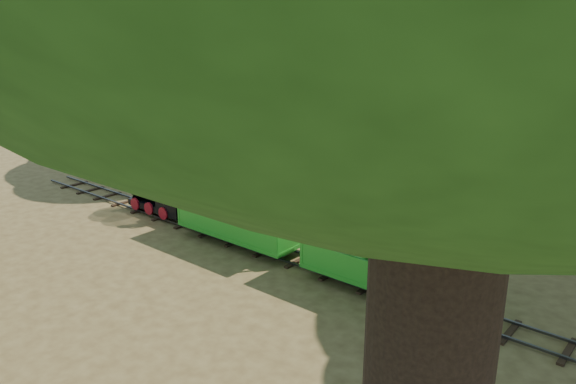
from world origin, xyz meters
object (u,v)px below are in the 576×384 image
Objects in this scene: carriage_front at (242,214)px; carriage_rear at (384,256)px; locomotive at (156,159)px; fence at (445,171)px.

carriage_front is 1.00× the size of carriage_rear.
locomotive is 3.64m from carriage_front.
carriage_front is at bearing -102.97° from fence.
fence is at bearing 55.89° from locomotive.
carriage_rear is 8.30m from fence.
locomotive is 0.81× the size of carriage_rear.
locomotive is 9.65m from fence.
carriage_rear reaches higher than fence.
fence is (-2.27, 7.98, -0.21)m from carriage_rear.
locomotive is at bearing 179.67° from carriage_rear.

